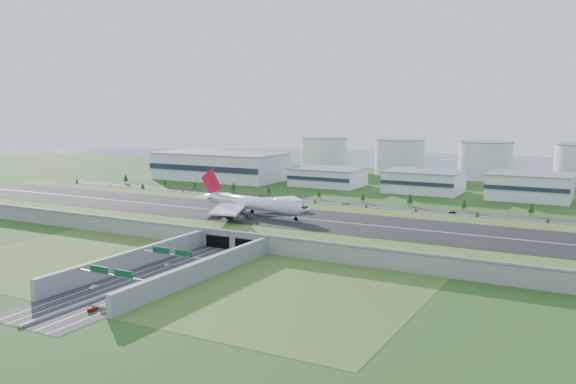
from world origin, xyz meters
The scene contains 23 objects.
ground centered at (0.00, 0.00, 0.00)m, with size 1200.00×1200.00×0.00m, color #2A4A17.
airfield_deck centered at (0.00, -0.09, 4.12)m, with size 520.00×100.00×9.20m.
underpass_road centered at (0.00, -99.42, 3.43)m, with size 38.80×120.40×8.00m.
sign_gantry_near centered at (0.00, -95.04, 6.95)m, with size 38.70×0.70×9.80m.
sign_gantry_far centered at (0.00, -130.04, 6.95)m, with size 38.70×0.70×9.80m.
north_expressway centered at (0.00, 95.00, 0.06)m, with size 560.00×36.00×0.12m, color #28282B.
tree_row centered at (15.88, 96.02, 4.62)m, with size 503.96×48.72×8.46m.
hangar_west centered at (-170.00, 185.00, 12.50)m, with size 120.00×60.00×25.00m, color silver.
hangar_mid_a centered at (-60.00, 190.00, 7.50)m, with size 58.00×42.00×15.00m, color silver.
hangar_mid_b centered at (25.00, 190.00, 8.50)m, with size 58.00×42.00×17.00m, color silver.
hangar_mid_c centered at (105.00, 190.00, 9.50)m, with size 58.00×42.00×19.00m, color silver.
fuel_tank_a centered at (-120.00, 310.00, 17.50)m, with size 50.00×50.00×35.00m, color silver.
fuel_tank_b centered at (-35.00, 310.00, 17.50)m, with size 50.00×50.00×35.00m, color silver.
fuel_tank_c centered at (50.00, 310.00, 17.50)m, with size 50.00×50.00×35.00m, color silver.
bay_water centered at (0.00, 480.00, 0.03)m, with size 1200.00×260.00×0.06m, color #3A566F.
boeing_747 centered at (-17.84, -1.98, 14.89)m, with size 78.76×73.95×24.44m.
car_0 centered at (-7.45, -89.88, 0.81)m, with size 1.63×4.06×1.38m, color silver.
car_1 centered at (-10.76, -128.82, 0.79)m, with size 1.42×4.08×1.34m, color silver.
car_2 centered at (11.44, -70.24, 0.85)m, with size 2.42×5.24×1.46m, color #0B0C3B.
car_3 centered at (8.09, -147.22, 0.80)m, with size 1.90×4.66×1.35m, color #A0240E.
car_4 centered at (-138.70, 86.60, 0.90)m, with size 1.85×4.59×1.57m, color #55555A.
car_5 centered at (69.20, 100.96, 0.90)m, with size 1.65×4.73×1.56m, color black.
car_7 centered at (-6.86, 103.52, 0.98)m, with size 2.41×5.93×1.72m, color silver.
Camera 1 is at (160.83, -290.07, 68.60)m, focal length 38.00 mm.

